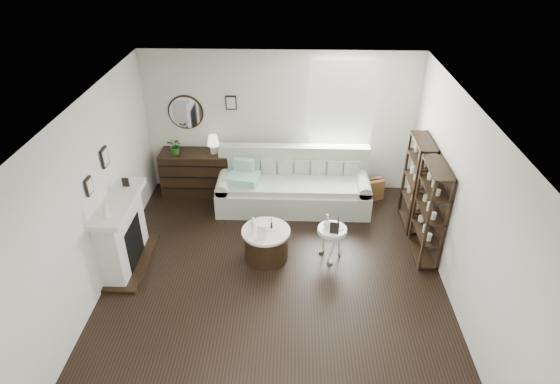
{
  "coord_description": "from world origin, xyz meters",
  "views": [
    {
      "loc": [
        0.24,
        -5.31,
        4.77
      ],
      "look_at": [
        0.05,
        0.8,
        1.04
      ],
      "focal_mm": 30.0,
      "sensor_mm": 36.0,
      "label": 1
    }
  ],
  "objects_px": {
    "drum_table": "(266,244)",
    "pedestal_table": "(332,231)",
    "sofa": "(293,188)",
    "dresser": "(196,173)"
  },
  "relations": [
    {
      "from": "sofa",
      "to": "drum_table",
      "type": "bearing_deg",
      "value": -104.54
    },
    {
      "from": "dresser",
      "to": "pedestal_table",
      "type": "relative_size",
      "value": 2.33
    },
    {
      "from": "pedestal_table",
      "to": "dresser",
      "type": "bearing_deg",
      "value": 142.32
    },
    {
      "from": "drum_table",
      "to": "pedestal_table",
      "type": "distance_m",
      "value": 1.05
    },
    {
      "from": "drum_table",
      "to": "sofa",
      "type": "bearing_deg",
      "value": 75.46
    },
    {
      "from": "dresser",
      "to": "drum_table",
      "type": "distance_m",
      "value": 2.45
    },
    {
      "from": "sofa",
      "to": "dresser",
      "type": "height_order",
      "value": "sofa"
    },
    {
      "from": "dresser",
      "to": "sofa",
      "type": "bearing_deg",
      "value": -11.67
    },
    {
      "from": "drum_table",
      "to": "pedestal_table",
      "type": "xyz_separation_m",
      "value": [
        1.02,
        0.05,
        0.24
      ]
    },
    {
      "from": "drum_table",
      "to": "pedestal_table",
      "type": "height_order",
      "value": "pedestal_table"
    }
  ]
}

